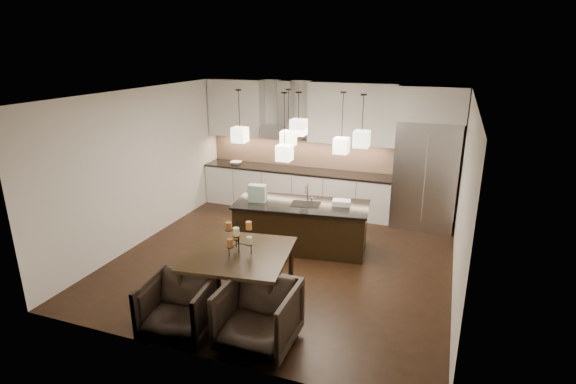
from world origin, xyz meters
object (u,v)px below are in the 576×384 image
(island_body, at_px, (301,227))
(refrigerator, at_px, (426,175))
(dining_table, at_px, (240,279))
(armchair_left, at_px, (179,307))
(armchair_right, at_px, (258,316))

(island_body, bearing_deg, refrigerator, 35.50)
(dining_table, bearing_deg, island_body, 77.12)
(dining_table, relative_size, armchair_left, 1.60)
(refrigerator, distance_m, armchair_left, 5.52)
(dining_table, xyz_separation_m, armchair_right, (0.61, -0.74, 0.00))
(island_body, distance_m, dining_table, 2.12)
(refrigerator, xyz_separation_m, island_body, (-1.97, -1.83, -0.67))
(refrigerator, height_order, armchair_left, refrigerator)
(refrigerator, distance_m, island_body, 2.77)
(armchair_right, bearing_deg, dining_table, 129.94)
(island_body, height_order, armchair_right, armchair_right)
(armchair_right, bearing_deg, island_body, 98.87)
(armchair_left, xyz_separation_m, armchair_right, (1.03, 0.14, 0.02))
(armchair_left, bearing_deg, refrigerator, 55.25)
(dining_table, distance_m, armchair_right, 0.96)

